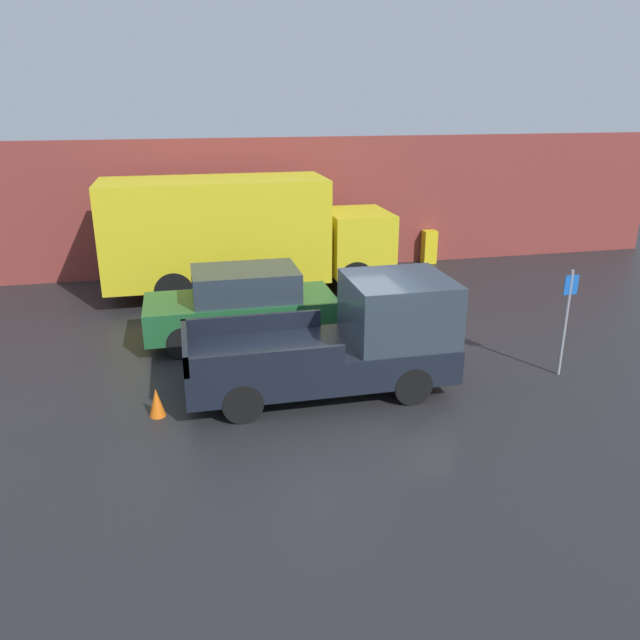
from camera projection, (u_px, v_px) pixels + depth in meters
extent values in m
plane|color=#232326|center=(342.00, 388.00, 12.45)|extent=(60.00, 60.00, 0.00)
cube|color=brown|center=(270.00, 206.00, 20.21)|extent=(28.00, 0.15, 4.27)
cube|color=black|center=(319.00, 360.00, 12.14)|extent=(5.14, 2.07, 0.64)
cube|color=#28333D|center=(398.00, 308.00, 12.16)|extent=(1.95, 1.95, 1.23)
cube|color=black|center=(252.00, 323.00, 12.64)|extent=(2.83, 0.10, 0.35)
cube|color=black|center=(266.00, 361.00, 10.83)|extent=(2.83, 0.10, 0.35)
cube|color=black|center=(185.00, 347.00, 11.45)|extent=(0.10, 2.07, 0.35)
cylinder|color=black|center=(381.00, 349.00, 13.42)|extent=(0.74, 0.26, 0.74)
cylinder|color=black|center=(412.00, 385.00, 11.73)|extent=(0.74, 0.26, 0.74)
cylinder|color=black|center=(233.00, 362.00, 12.75)|extent=(0.74, 0.26, 0.74)
cylinder|color=black|center=(242.00, 402.00, 11.06)|extent=(0.74, 0.26, 0.74)
cube|color=#1E592D|center=(241.00, 312.00, 14.68)|extent=(4.40, 1.87, 0.74)
cube|color=#28333D|center=(245.00, 283.00, 14.46)|extent=(2.42, 1.64, 0.68)
cylinder|color=black|center=(292.00, 310.00, 15.83)|extent=(0.75, 0.22, 0.75)
cylinder|color=black|center=(305.00, 333.00, 14.30)|extent=(0.75, 0.22, 0.75)
cylinder|color=black|center=(182.00, 318.00, 15.26)|extent=(0.75, 0.22, 0.75)
cylinder|color=black|center=(184.00, 342.00, 13.73)|extent=(0.75, 0.22, 0.75)
cube|color=gold|center=(357.00, 241.00, 18.66)|extent=(1.80, 2.25, 1.79)
cube|color=gold|center=(216.00, 230.00, 17.61)|extent=(6.21, 2.37, 2.84)
cylinder|color=black|center=(338.00, 261.00, 19.85)|extent=(1.05, 0.30, 1.05)
cylinder|color=black|center=(356.00, 279.00, 17.93)|extent=(1.05, 0.30, 1.05)
cylinder|color=black|center=(173.00, 271.00, 18.78)|extent=(1.05, 0.30, 1.05)
cylinder|color=black|center=(174.00, 291.00, 16.86)|extent=(1.05, 0.30, 1.05)
cylinder|color=gray|center=(565.00, 324.00, 12.68)|extent=(0.07, 0.07, 2.25)
cube|color=blue|center=(571.00, 285.00, 12.38)|extent=(0.30, 0.02, 0.40)
cube|color=gold|center=(429.00, 247.00, 21.59)|extent=(0.45, 0.40, 1.13)
cone|color=orange|center=(157.00, 402.00, 11.27)|extent=(0.30, 0.30, 0.54)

